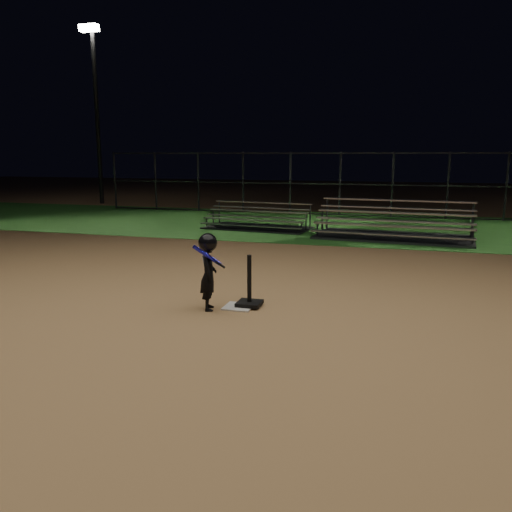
{
  "coord_description": "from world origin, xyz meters",
  "views": [
    {
      "loc": [
        2.45,
        -7.53,
        2.41
      ],
      "look_at": [
        0.0,
        1.0,
        0.65
      ],
      "focal_mm": 36.11,
      "sensor_mm": 36.0,
      "label": 1
    }
  ],
  "objects_px": {
    "child_batter": "(208,270)",
    "bleacher_right": "(393,231)",
    "batting_tee": "(249,296)",
    "home_plate": "(239,307)",
    "light_pole_left": "(96,100)",
    "bleacher_left": "(258,224)"
  },
  "relations": [
    {
      "from": "batting_tee",
      "to": "bleacher_left",
      "type": "relative_size",
      "value": 0.23
    },
    {
      "from": "home_plate",
      "to": "child_batter",
      "type": "distance_m",
      "value": 0.79
    },
    {
      "from": "batting_tee",
      "to": "bleacher_left",
      "type": "distance_m",
      "value": 8.79
    },
    {
      "from": "bleacher_right",
      "to": "light_pole_left",
      "type": "distance_m",
      "value": 16.59
    },
    {
      "from": "batting_tee",
      "to": "light_pole_left",
      "type": "bearing_deg",
      "value": 129.29
    },
    {
      "from": "home_plate",
      "to": "bleacher_right",
      "type": "distance_m",
      "value": 8.08
    },
    {
      "from": "bleacher_left",
      "to": "light_pole_left",
      "type": "height_order",
      "value": "light_pole_left"
    },
    {
      "from": "child_batter",
      "to": "bleacher_left",
      "type": "relative_size",
      "value": 0.34
    },
    {
      "from": "home_plate",
      "to": "light_pole_left",
      "type": "xyz_separation_m",
      "value": [
        -12.0,
        14.94,
        4.93
      ]
    },
    {
      "from": "batting_tee",
      "to": "child_batter",
      "type": "distance_m",
      "value": 0.81
    },
    {
      "from": "home_plate",
      "to": "bleacher_right",
      "type": "height_order",
      "value": "bleacher_right"
    },
    {
      "from": "home_plate",
      "to": "bleacher_right",
      "type": "xyz_separation_m",
      "value": [
        2.2,
        7.78,
        0.21
      ]
    },
    {
      "from": "child_batter",
      "to": "batting_tee",
      "type": "bearing_deg",
      "value": -80.82
    },
    {
      "from": "bleacher_left",
      "to": "bleacher_right",
      "type": "xyz_separation_m",
      "value": [
        4.33,
        -0.81,
        0.05
      ]
    },
    {
      "from": "child_batter",
      "to": "bleacher_right",
      "type": "distance_m",
      "value": 8.43
    },
    {
      "from": "batting_tee",
      "to": "child_batter",
      "type": "xyz_separation_m",
      "value": [
        -0.57,
        -0.33,
        0.47
      ]
    },
    {
      "from": "home_plate",
      "to": "bleacher_right",
      "type": "bearing_deg",
      "value": 74.19
    },
    {
      "from": "child_batter",
      "to": "light_pole_left",
      "type": "relative_size",
      "value": 0.15
    },
    {
      "from": "light_pole_left",
      "to": "bleacher_left",
      "type": "bearing_deg",
      "value": -32.76
    },
    {
      "from": "batting_tee",
      "to": "bleacher_right",
      "type": "distance_m",
      "value": 7.95
    },
    {
      "from": "home_plate",
      "to": "child_batter",
      "type": "height_order",
      "value": "child_batter"
    },
    {
      "from": "home_plate",
      "to": "light_pole_left",
      "type": "distance_m",
      "value": 19.79
    }
  ]
}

